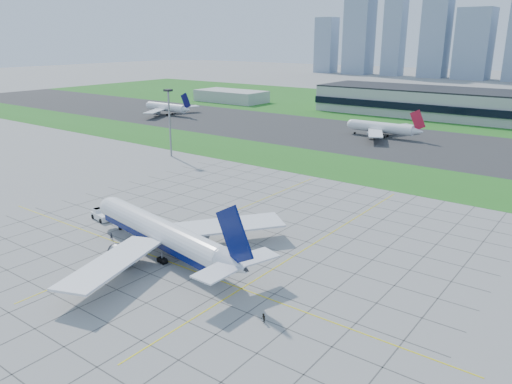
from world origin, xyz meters
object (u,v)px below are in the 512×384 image
at_px(light_mast, 169,114).
at_px(crew_far, 263,318).
at_px(distant_jet_0, 167,107).
at_px(crew_near, 111,236).
at_px(airliner, 162,233).
at_px(pushback_tug, 101,215).
at_px(distant_jet_1, 383,128).

xyz_separation_m(light_mast, crew_far, (97.99, -73.88, -15.33)).
bearing_deg(light_mast, distant_jet_0, 137.32).
relative_size(crew_near, crew_far, 0.97).
height_order(light_mast, airliner, light_mast).
bearing_deg(distant_jet_0, crew_far, -39.68).
height_order(airliner, crew_near, airliner).
height_order(crew_near, crew_far, crew_far).
relative_size(crew_near, distant_jet_0, 0.04).
distance_m(light_mast, crew_far, 123.67).
bearing_deg(distant_jet_0, crew_near, -47.23).
xyz_separation_m(light_mast, pushback_tug, (36.91, -59.71, -15.02)).
xyz_separation_m(crew_far, distant_jet_0, (-178.08, 147.74, 3.63)).
bearing_deg(light_mast, pushback_tug, -58.27).
relative_size(light_mast, crew_far, 15.05).
distance_m(light_mast, pushback_tug, 71.79).
distance_m(crew_near, crew_far, 48.73).
bearing_deg(pushback_tug, distant_jet_0, 140.96).
xyz_separation_m(light_mast, distant_jet_0, (-80.09, 73.86, -11.70)).
bearing_deg(distant_jet_0, distant_jet_1, 4.97).
bearing_deg(pushback_tug, crew_near, -18.26).
bearing_deg(distant_jet_1, crew_near, -89.93).
xyz_separation_m(distant_jet_0, distant_jet_1, (129.72, 11.29, 0.00)).
relative_size(light_mast, pushback_tug, 2.69).
xyz_separation_m(pushback_tug, crew_far, (61.07, -14.17, -0.31)).
distance_m(pushback_tug, distant_jet_1, 145.46).
bearing_deg(crew_near, airliner, -37.11).
distance_m(airliner, pushback_tug, 28.49).
bearing_deg(crew_far, airliner, -153.35).
xyz_separation_m(airliner, distant_jet_1, (-15.12, 149.86, -0.10)).
distance_m(light_mast, distant_jet_0, 109.57).
bearing_deg(airliner, light_mast, 144.76).
relative_size(crew_far, distant_jet_0, 0.04).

